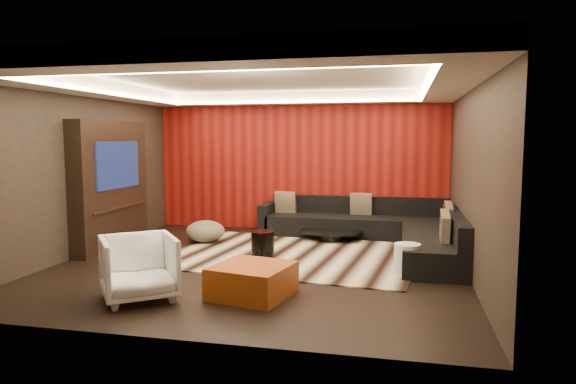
% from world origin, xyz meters
% --- Properties ---
extents(floor, '(6.00, 6.00, 0.02)m').
position_xyz_m(floor, '(0.00, 0.00, -0.01)').
color(floor, black).
rests_on(floor, ground).
extents(ceiling, '(6.00, 6.00, 0.02)m').
position_xyz_m(ceiling, '(0.00, 0.00, 2.81)').
color(ceiling, silver).
rests_on(ceiling, ground).
extents(wall_back, '(6.00, 0.02, 2.80)m').
position_xyz_m(wall_back, '(0.00, 3.01, 1.40)').
color(wall_back, black).
rests_on(wall_back, ground).
extents(wall_left, '(0.02, 6.00, 2.80)m').
position_xyz_m(wall_left, '(-3.01, 0.00, 1.40)').
color(wall_left, black).
rests_on(wall_left, ground).
extents(wall_right, '(0.02, 6.00, 2.80)m').
position_xyz_m(wall_right, '(3.01, 0.00, 1.40)').
color(wall_right, black).
rests_on(wall_right, ground).
extents(red_feature_wall, '(5.98, 0.05, 2.78)m').
position_xyz_m(red_feature_wall, '(0.00, 2.97, 1.40)').
color(red_feature_wall, '#6B0C0A').
rests_on(red_feature_wall, ground).
extents(soffit_back, '(6.00, 0.60, 0.22)m').
position_xyz_m(soffit_back, '(0.00, 2.70, 2.69)').
color(soffit_back, silver).
rests_on(soffit_back, ground).
extents(soffit_front, '(6.00, 0.60, 0.22)m').
position_xyz_m(soffit_front, '(0.00, -2.70, 2.69)').
color(soffit_front, silver).
rests_on(soffit_front, ground).
extents(soffit_left, '(0.60, 4.80, 0.22)m').
position_xyz_m(soffit_left, '(-2.70, 0.00, 2.69)').
color(soffit_left, silver).
rests_on(soffit_left, ground).
extents(soffit_right, '(0.60, 4.80, 0.22)m').
position_xyz_m(soffit_right, '(2.70, 0.00, 2.69)').
color(soffit_right, silver).
rests_on(soffit_right, ground).
extents(cove_back, '(4.80, 0.08, 0.04)m').
position_xyz_m(cove_back, '(0.00, 2.36, 2.60)').
color(cove_back, '#FFD899').
rests_on(cove_back, ground).
extents(cove_front, '(4.80, 0.08, 0.04)m').
position_xyz_m(cove_front, '(0.00, -2.36, 2.60)').
color(cove_front, '#FFD899').
rests_on(cove_front, ground).
extents(cove_left, '(0.08, 4.80, 0.04)m').
position_xyz_m(cove_left, '(-2.36, 0.00, 2.60)').
color(cove_left, '#FFD899').
rests_on(cove_left, ground).
extents(cove_right, '(0.08, 4.80, 0.04)m').
position_xyz_m(cove_right, '(2.36, 0.00, 2.60)').
color(cove_right, '#FFD899').
rests_on(cove_right, ground).
extents(tv_surround, '(0.30, 2.00, 2.20)m').
position_xyz_m(tv_surround, '(-2.85, 0.60, 1.10)').
color(tv_surround, black).
rests_on(tv_surround, ground).
extents(tv_screen, '(0.04, 1.30, 0.80)m').
position_xyz_m(tv_screen, '(-2.69, 0.60, 1.45)').
color(tv_screen, black).
rests_on(tv_screen, ground).
extents(tv_shelf, '(0.04, 1.60, 0.04)m').
position_xyz_m(tv_shelf, '(-2.69, 0.60, 0.70)').
color(tv_shelf, black).
rests_on(tv_shelf, ground).
extents(rug, '(4.30, 3.42, 0.02)m').
position_xyz_m(rug, '(0.34, 0.70, 0.01)').
color(rug, beige).
rests_on(rug, floor).
extents(coffee_table, '(1.16, 1.16, 0.19)m').
position_xyz_m(coffee_table, '(0.82, 1.95, 0.12)').
color(coffee_table, black).
rests_on(coffee_table, rug).
extents(drum_stool, '(0.45, 0.45, 0.43)m').
position_xyz_m(drum_stool, '(-0.05, 0.32, 0.23)').
color(drum_stool, black).
rests_on(drum_stool, rug).
extents(striped_pouf, '(0.93, 0.93, 0.39)m').
position_xyz_m(striped_pouf, '(-1.41, 1.34, 0.21)').
color(striped_pouf, '#C2B296').
rests_on(striped_pouf, rug).
extents(white_side_table, '(0.41, 0.41, 0.46)m').
position_xyz_m(white_side_table, '(2.17, -0.21, 0.23)').
color(white_side_table, silver).
rests_on(white_side_table, floor).
extents(orange_ottoman, '(1.03, 1.03, 0.38)m').
position_xyz_m(orange_ottoman, '(0.33, -1.54, 0.19)').
color(orange_ottoman, '#9C3C14').
rests_on(orange_ottoman, floor).
extents(armchair, '(1.17, 1.17, 0.77)m').
position_xyz_m(armchair, '(-0.94, -1.95, 0.38)').
color(armchair, white).
rests_on(armchair, floor).
extents(sectional_sofa, '(3.65, 3.50, 0.75)m').
position_xyz_m(sectional_sofa, '(1.73, 1.86, 0.26)').
color(sectional_sofa, black).
rests_on(sectional_sofa, floor).
extents(throw_pillows, '(3.31, 2.75, 0.50)m').
position_xyz_m(throw_pillows, '(1.66, 1.76, 0.62)').
color(throw_pillows, '#C0AC8D').
rests_on(throw_pillows, sectional_sofa).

